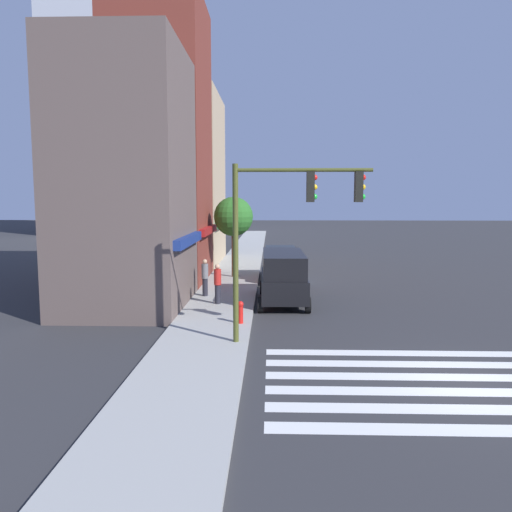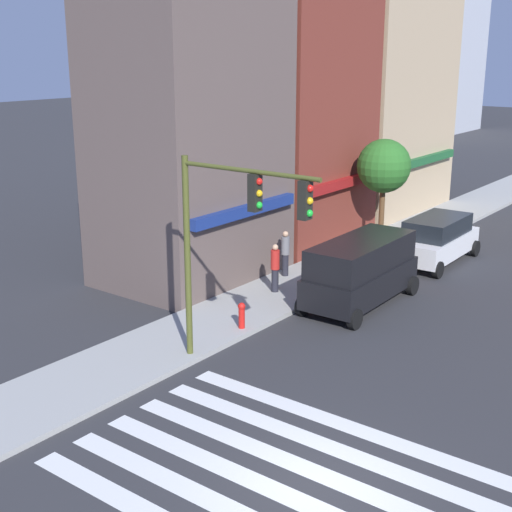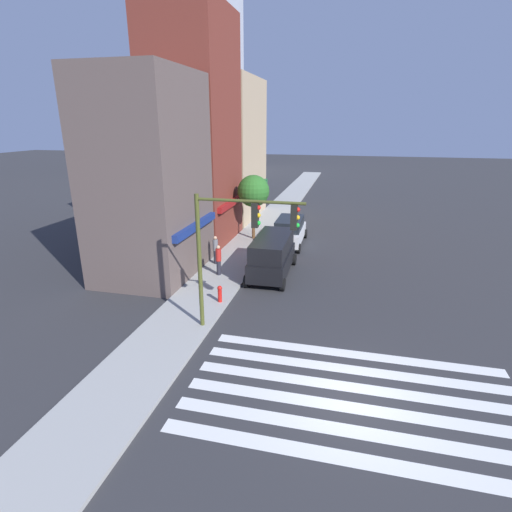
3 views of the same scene
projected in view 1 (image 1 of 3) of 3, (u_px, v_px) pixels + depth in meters
The scene contains 12 objects.
ground_plane at pixel (474, 385), 12.89m from camera, with size 200.00×200.00×0.00m, color #2D2D30.
sidewalk_left at pixel (186, 379), 13.11m from camera, with size 120.00×3.00×0.15m.
crosswalk_stripes at pixel (474, 384), 12.89m from camera, with size 5.75×10.80×0.01m.
storefront_row at pixel (166, 168), 29.44m from camera, with size 22.64×5.30×15.71m.
tower_distant at pixel (108, 90), 70.52m from camera, with size 17.22×12.81×40.23m.
traffic_signal at pixel (286, 216), 15.76m from camera, with size 0.32×4.39×5.88m.
van_black at pixel (283, 275), 22.94m from camera, with size 5.04×2.22×2.34m.
suv_white at pixel (281, 263), 29.34m from camera, with size 4.73×2.12×1.94m.
pedestrian_red_jacket at pixel (218, 283), 22.05m from camera, with size 0.32×0.32×1.77m.
pedestrian_grey_coat at pixel (205, 277), 23.84m from camera, with size 0.32×0.32×1.77m.
fire_hydrant at pixel (240, 311), 18.61m from camera, with size 0.24×0.24×0.84m.
street_tree at pixel (233, 217), 29.51m from camera, with size 2.33×2.33×4.76m.
Camera 1 is at (-12.59, 5.27, 4.78)m, focal length 35.00 mm.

